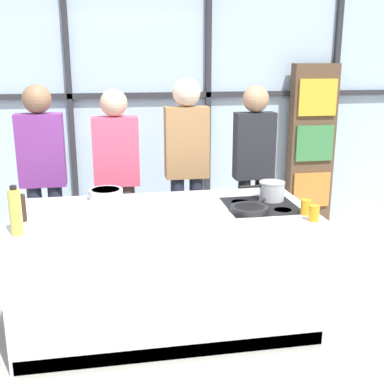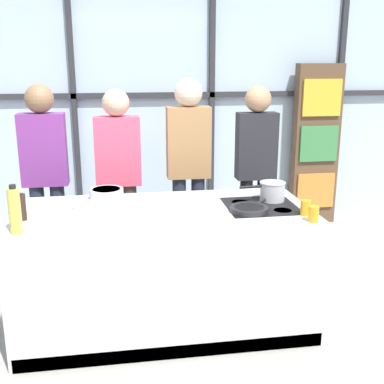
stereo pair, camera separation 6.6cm
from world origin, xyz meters
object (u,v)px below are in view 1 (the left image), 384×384
(juice_glass_far, at_px, (306,207))
(oil_bottle, at_px, (16,212))
(spectator_far_left, at_px, (43,169))
(pepper_grinder, at_px, (22,207))
(spectator_center_left, at_px, (117,170))
(frying_pan, at_px, (250,208))
(mixing_bowl, at_px, (106,194))
(juice_glass_near, at_px, (314,213))
(spectator_center_right, at_px, (187,161))
(white_plate, at_px, (91,206))
(spectator_far_right, at_px, (254,162))
(saucepan, at_px, (271,190))

(juice_glass_far, bearing_deg, oil_bottle, -177.87)
(spectator_far_left, relative_size, oil_bottle, 5.54)
(pepper_grinder, bearing_deg, oil_bottle, -87.81)
(spectator_center_left, distance_m, frying_pan, 1.41)
(oil_bottle, bearing_deg, spectator_center_left, 63.69)
(spectator_center_left, xyz_separation_m, oil_bottle, (-0.64, -1.29, 0.06))
(pepper_grinder, bearing_deg, spectator_center_left, 57.77)
(spectator_far_left, relative_size, juice_glass_far, 16.29)
(mixing_bowl, bearing_deg, juice_glass_near, -29.34)
(spectator_center_left, height_order, mixing_bowl, spectator_center_left)
(spectator_center_left, xyz_separation_m, juice_glass_near, (1.27, -1.36, -0.04))
(spectator_far_left, bearing_deg, frying_pan, 144.99)
(spectator_center_right, distance_m, juice_glass_far, 1.38)
(spectator_center_right, relative_size, mixing_bowl, 6.77)
(spectator_center_right, bearing_deg, white_plate, 43.01)
(white_plate, xyz_separation_m, oil_bottle, (-0.43, -0.50, 0.14))
(white_plate, bearing_deg, mixing_bowl, 60.26)
(frying_pan, relative_size, mixing_bowl, 1.56)
(spectator_far_left, height_order, spectator_far_right, spectator_far_left)
(white_plate, height_order, pepper_grinder, pepper_grinder)
(spectator_center_left, height_order, white_plate, spectator_center_left)
(pepper_grinder, relative_size, juice_glass_near, 2.02)
(saucepan, bearing_deg, spectator_center_left, 144.02)
(frying_pan, bearing_deg, saucepan, 45.15)
(spectator_far_right, relative_size, oil_bottle, 5.45)
(saucepan, relative_size, white_plate, 1.32)
(white_plate, xyz_separation_m, juice_glass_near, (1.48, -0.57, 0.05))
(spectator_center_left, bearing_deg, juice_glass_far, 136.18)
(spectator_center_left, height_order, juice_glass_near, spectator_center_left)
(white_plate, distance_m, mixing_bowl, 0.23)
(juice_glass_far, bearing_deg, spectator_center_right, 117.62)
(saucepan, height_order, oil_bottle, oil_bottle)
(saucepan, xyz_separation_m, pepper_grinder, (-1.80, -0.19, 0.02))
(spectator_center_left, relative_size, white_plate, 6.15)
(saucepan, relative_size, oil_bottle, 1.16)
(spectator_far_right, xyz_separation_m, juice_glass_far, (0.01, -1.22, -0.07))
(juice_glass_near, bearing_deg, spectator_far_right, 90.22)
(spectator_center_right, relative_size, spectator_far_right, 1.04)
(spectator_far_left, relative_size, white_plate, 6.31)
(spectator_far_right, distance_m, mixing_bowl, 1.48)
(saucepan, xyz_separation_m, mixing_bowl, (-1.25, 0.25, -0.03))
(spectator_center_left, relative_size, spectator_far_right, 0.99)
(saucepan, xyz_separation_m, juice_glass_far, (0.12, -0.38, -0.02))
(spectator_far_right, relative_size, juice_glass_near, 16.03)
(pepper_grinder, bearing_deg, juice_glass_near, -9.81)
(mixing_bowl, bearing_deg, white_plate, -119.74)
(spectator_far_left, relative_size, saucepan, 4.79)
(mixing_bowl, xyz_separation_m, juice_glass_far, (1.37, -0.63, 0.01))
(juice_glass_near, bearing_deg, oil_bottle, 177.92)
(spectator_far_right, bearing_deg, frying_pan, 71.82)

